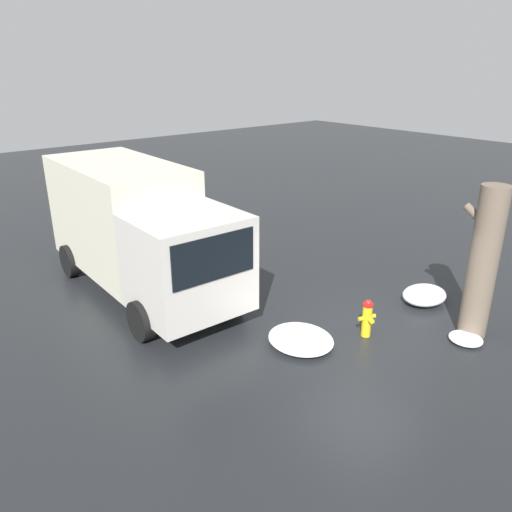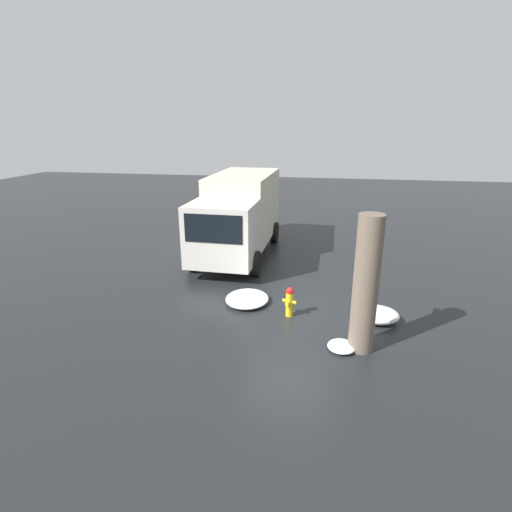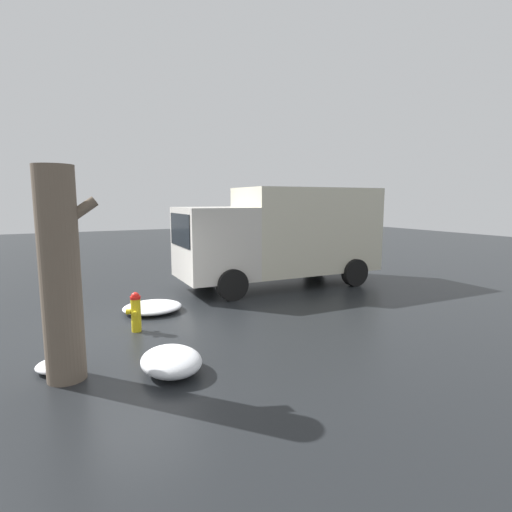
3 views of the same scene
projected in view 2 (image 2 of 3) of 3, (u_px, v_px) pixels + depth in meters
ground_plane at (289, 316)px, 11.35m from camera, size 60.00×60.00×0.00m
fire_hydrant at (289, 301)px, 11.20m from camera, size 0.32×0.42×0.87m
tree_trunk at (366, 285)px, 9.16m from camera, size 0.90×0.59×3.34m
delivery_truck at (239, 213)px, 16.20m from camera, size 6.73×2.74×3.21m
snow_pile_by_hydrant at (342, 346)px, 9.64m from camera, size 0.71×0.68×0.17m
snow_pile_curbside at (247, 299)px, 12.14m from camera, size 1.47×1.31×0.25m
snow_pile_by_tree at (377, 315)px, 10.97m from camera, size 0.97×1.21×0.40m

